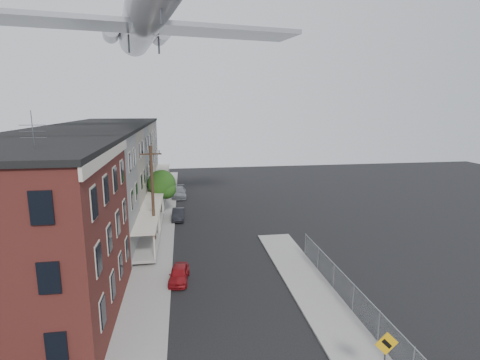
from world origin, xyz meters
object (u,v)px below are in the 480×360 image
(car_far, at_px, (179,192))
(airplane, at_px, (143,18))
(car_mid, at_px, (178,214))
(car_near, at_px, (179,274))
(warning_sign, at_px, (386,351))
(street_tree, at_px, (163,185))
(utility_pole, at_px, (153,195))

(car_far, relative_size, airplane, 0.15)
(car_mid, distance_m, car_far, 10.27)
(car_far, bearing_deg, airplane, -101.96)
(car_near, height_order, airplane, airplane)
(warning_sign, relative_size, car_mid, 0.77)
(street_tree, distance_m, car_mid, 3.97)
(street_tree, relative_size, car_near, 1.59)
(airplane, bearing_deg, warning_sign, -63.84)
(car_near, relative_size, car_far, 0.70)
(street_tree, distance_m, car_near, 17.45)
(car_mid, height_order, car_far, car_far)
(warning_sign, height_order, car_near, warning_sign)
(warning_sign, height_order, street_tree, street_tree)
(utility_pole, xyz_separation_m, street_tree, (0.33, 9.92, -1.22))
(street_tree, distance_m, car_far, 8.70)
(street_tree, xyz_separation_m, car_near, (1.85, -17.11, -2.89))
(warning_sign, xyz_separation_m, car_mid, (-9.20, 26.76, -1.28))
(warning_sign, relative_size, car_near, 0.85)
(car_far, xyz_separation_m, airplane, (-2.51, -13.19, 19.48))
(utility_pole, bearing_deg, warning_sign, -59.52)
(car_mid, xyz_separation_m, airplane, (-2.51, -2.92, 19.56))
(utility_pole, bearing_deg, street_tree, 88.11)
(warning_sign, height_order, airplane, airplane)
(utility_pole, distance_m, street_tree, 10.00)
(car_near, xyz_separation_m, airplane, (-2.69, 12.00, 19.60))
(warning_sign, bearing_deg, car_near, 127.31)
(car_near, distance_m, car_far, 25.19)
(car_far, distance_m, airplane, 23.66)
(car_mid, bearing_deg, airplane, -129.09)
(warning_sign, xyz_separation_m, airplane, (-11.71, 23.84, 18.28))
(utility_pole, relative_size, airplane, 0.28)
(car_near, bearing_deg, car_mid, 96.50)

